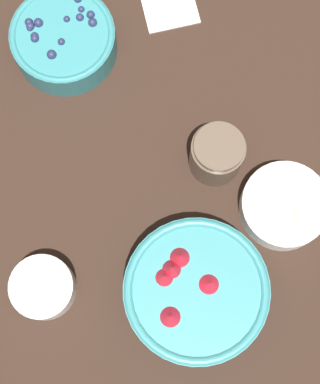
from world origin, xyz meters
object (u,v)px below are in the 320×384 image
object	(u,v)px
bowl_strawberries	(195,291)
bowl_blueberries	(64,40)
jar_chocolate	(217,155)
bowl_bananas	(284,206)
bowl_cream	(42,287)

from	to	relation	value
bowl_strawberries	bowl_blueberries	world-z (taller)	bowl_strawberries
bowl_strawberries	jar_chocolate	bearing A→B (deg)	152.12
bowl_bananas	bowl_cream	bearing A→B (deg)	-89.33
bowl_blueberries	bowl_bananas	bearing A→B (deg)	33.63
jar_chocolate	bowl_cream	bearing A→B (deg)	-70.57
bowl_strawberries	bowl_cream	size ratio (longest dim) A/B	2.22
bowl_bananas	bowl_cream	xyz separation A→B (m)	(0.00, -0.39, 0.00)
bowl_blueberries	bowl_cream	distance (m)	0.40
bowl_blueberries	jar_chocolate	xyz separation A→B (m)	(0.26, 0.17, 0.01)
bowl_blueberries	bowl_bananas	distance (m)	0.45
bowl_cream	jar_chocolate	bearing A→B (deg)	109.43
bowl_blueberries	bowl_bananas	xyz separation A→B (m)	(0.37, 0.25, -0.01)
bowl_blueberries	jar_chocolate	distance (m)	0.32
bowl_cream	bowl_blueberries	bearing A→B (deg)	159.07
bowl_blueberries	bowl_cream	bearing A→B (deg)	-20.93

